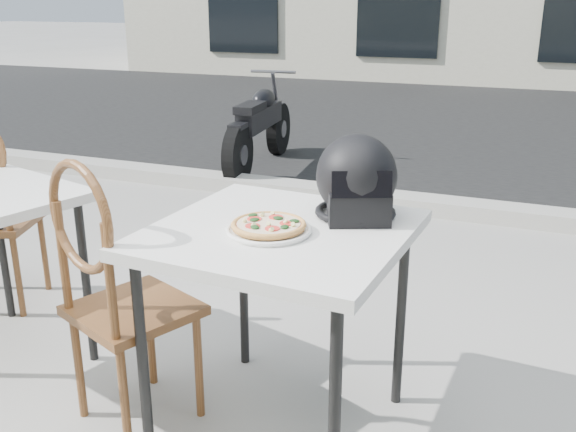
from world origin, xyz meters
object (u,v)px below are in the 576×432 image
at_px(pizza, 269,225).
at_px(cafe_chair_main, 113,283).
at_px(plate, 269,230).
at_px(motorcycle, 260,128).
at_px(helmet, 357,181).
at_px(cafe_table_main, 280,248).

height_order(pizza, cafe_chair_main, cafe_chair_main).
bearing_deg(plate, cafe_chair_main, -164.42).
bearing_deg(plate, motorcycle, 114.87).
bearing_deg(pizza, cafe_chair_main, -164.40).
distance_m(cafe_chair_main, motorcycle, 4.03).
xyz_separation_m(helmet, cafe_chair_main, (-0.77, -0.42, -0.35)).
bearing_deg(helmet, pizza, -153.12).
bearing_deg(cafe_chair_main, pizza, -141.73).
bearing_deg(motorcycle, cafe_table_main, -70.87).
bearing_deg(plate, helmet, 50.73).
distance_m(plate, pizza, 0.02).
bearing_deg(motorcycle, helmet, -66.81).
xyz_separation_m(cafe_table_main, plate, (-0.02, -0.06, 0.08)).
relative_size(cafe_chair_main, motorcycle, 0.59).
xyz_separation_m(cafe_table_main, cafe_chair_main, (-0.56, -0.21, -0.14)).
bearing_deg(motorcycle, cafe_chair_main, -79.39).
relative_size(cafe_table_main, cafe_chair_main, 0.85).
bearing_deg(pizza, plate, -101.62).
height_order(pizza, helmet, helmet).
height_order(cafe_table_main, motorcycle, motorcycle).
relative_size(plate, pizza, 1.34).
distance_m(pizza, helmet, 0.37).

